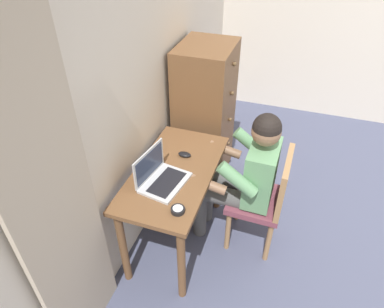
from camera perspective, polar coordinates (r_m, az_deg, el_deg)
wall_back at (r=2.60m, az=-7.54°, el=12.57°), size 4.80×0.05×2.50m
curtain_panel at (r=1.83m, az=-21.41°, el=-9.26°), size 0.55×0.03×2.14m
desk at (r=2.54m, az=-2.87°, el=-5.01°), size 1.05×0.55×0.75m
dresser at (r=3.23m, az=2.15°, el=6.51°), size 0.58×0.50×1.34m
chair at (r=2.66m, az=12.19°, el=-7.02°), size 0.43×0.41×0.89m
person_seated at (r=2.56m, az=8.69°, el=-3.22°), size 0.54×0.59×1.21m
laptop at (r=2.34m, az=-5.38°, el=-3.70°), size 0.38×0.30×0.24m
computer_mouse at (r=2.57m, az=-1.25°, el=-0.07°), size 0.06×0.10×0.03m
desk_clock at (r=2.15m, az=-2.38°, el=-9.31°), size 0.09×0.09×0.03m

